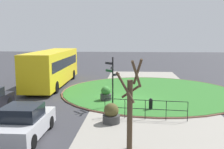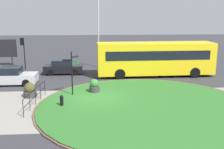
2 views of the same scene
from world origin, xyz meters
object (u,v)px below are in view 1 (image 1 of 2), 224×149
(car_far_lane, at_px, (24,123))
(planter_kerbside, at_px, (111,114))
(bollard_foreground, at_px, (151,104))
(planter_near_signpost, at_px, (106,94))
(bus_yellow, at_px, (53,67))
(street_tree_bare, at_px, (130,107))
(signpost_directional, at_px, (112,78))

(car_far_lane, relative_size, planter_kerbside, 3.63)
(bollard_foreground, bearing_deg, planter_near_signpost, 54.52)
(bus_yellow, bearing_deg, planter_kerbside, -150.68)
(bollard_foreground, relative_size, bus_yellow, 0.07)
(bus_yellow, height_order, car_far_lane, bus_yellow)
(planter_near_signpost, height_order, street_tree_bare, street_tree_bare)
(planter_near_signpost, height_order, planter_kerbside, planter_kerbside)
(signpost_directional, relative_size, car_far_lane, 0.83)
(signpost_directional, xyz_separation_m, planter_near_signpost, (1.62, 0.59, -1.49))
(bollard_foreground, height_order, car_far_lane, car_far_lane)
(bus_yellow, distance_m, planter_near_signpost, 8.42)
(planter_kerbside, relative_size, street_tree_bare, 0.29)
(car_far_lane, bearing_deg, bus_yellow, 10.63)
(bollard_foreground, height_order, street_tree_bare, street_tree_bare)
(street_tree_bare, bearing_deg, planter_kerbside, 17.52)
(planter_kerbside, height_order, street_tree_bare, street_tree_bare)
(bus_yellow, relative_size, planter_near_signpost, 10.28)
(bollard_foreground, relative_size, planter_kerbside, 0.72)
(bus_yellow, relative_size, planter_kerbside, 10.25)
(car_far_lane, height_order, street_tree_bare, street_tree_bare)
(bus_yellow, bearing_deg, bollard_foreground, -134.68)
(bus_yellow, bearing_deg, planter_near_signpost, -138.19)
(signpost_directional, xyz_separation_m, street_tree_bare, (-6.44, -1.20, -0.16))
(bollard_foreground, xyz_separation_m, planter_near_signpost, (2.20, 3.09, 0.10))
(car_far_lane, distance_m, planter_kerbside, 4.56)
(bus_yellow, xyz_separation_m, planter_kerbside, (-10.85, -6.46, -1.27))
(bus_yellow, distance_m, car_far_lane, 13.45)
(car_far_lane, distance_m, planter_near_signpost, 7.78)
(signpost_directional, distance_m, bus_yellow, 9.93)
(car_far_lane, relative_size, planter_near_signpost, 3.64)
(bollard_foreground, distance_m, bus_yellow, 12.14)
(signpost_directional, relative_size, planter_near_signpost, 3.02)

